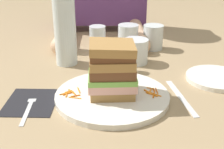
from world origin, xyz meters
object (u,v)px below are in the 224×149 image
at_px(main_plate, 112,96).
at_px(empty_tumbler_2, 153,37).
at_px(side_plate, 216,78).
at_px(sandwich, 112,70).
at_px(juice_glass, 136,52).
at_px(empty_tumbler_0, 67,41).
at_px(knife, 182,98).
at_px(empty_tumbler_1, 128,37).
at_px(water_bottle, 65,25).
at_px(napkin_dark, 31,102).
at_px(empty_tumbler_3, 98,38).
at_px(fork, 29,105).

bearing_deg(main_plate, empty_tumbler_2, 67.85).
bearing_deg(side_plate, sandwich, -160.56).
height_order(juice_glass, empty_tumbler_0, juice_glass).
bearing_deg(empty_tumbler_0, juice_glass, -27.14).
bearing_deg(knife, empty_tumbler_1, 106.24).
bearing_deg(juice_glass, water_bottle, -179.05).
relative_size(knife, empty_tumbler_2, 2.22).
bearing_deg(main_plate, knife, -1.19).
bearing_deg(empty_tumbler_0, napkin_dark, -96.75).
height_order(juice_glass, water_bottle, water_bottle).
bearing_deg(sandwich, empty_tumbler_3, 96.82).
height_order(sandwich, empty_tumbler_0, sandwich).
height_order(napkin_dark, empty_tumbler_1, empty_tumbler_1).
bearing_deg(knife, napkin_dark, -178.20).
bearing_deg(sandwich, empty_tumbler_0, 112.92).
distance_m(juice_glass, water_bottle, 0.25).
xyz_separation_m(empty_tumbler_3, side_plate, (0.35, -0.29, -0.04)).
distance_m(empty_tumbler_0, empty_tumbler_1, 0.22).
bearing_deg(knife, side_plate, 41.52).
bearing_deg(juice_glass, fork, -134.73).
distance_m(empty_tumbler_0, empty_tumbler_3, 0.11).
height_order(sandwich, fork, sandwich).
height_order(main_plate, empty_tumbler_1, empty_tumbler_1).
bearing_deg(water_bottle, empty_tumbler_2, 25.30).
distance_m(napkin_dark, side_plate, 0.53).
height_order(knife, empty_tumbler_2, empty_tumbler_2).
bearing_deg(empty_tumbler_3, side_plate, -39.18).
xyz_separation_m(water_bottle, empty_tumbler_0, (-0.01, 0.13, -0.09)).
bearing_deg(main_plate, empty_tumbler_1, 80.33).
bearing_deg(empty_tumbler_2, sandwich, -112.15).
bearing_deg(empty_tumbler_1, empty_tumbler_3, 175.56).
height_order(empty_tumbler_1, empty_tumbler_3, empty_tumbler_1).
xyz_separation_m(juice_glass, water_bottle, (-0.23, -0.00, 0.09)).
bearing_deg(empty_tumbler_1, water_bottle, -146.42).
bearing_deg(fork, water_bottle, 78.38).
relative_size(sandwich, empty_tumbler_3, 1.59).
distance_m(sandwich, empty_tumbler_0, 0.41).
xyz_separation_m(napkin_dark, knife, (0.38, 0.01, 0.00)).
height_order(juice_glass, empty_tumbler_1, empty_tumbler_1).
relative_size(water_bottle, empty_tumbler_0, 3.79).
bearing_deg(empty_tumbler_2, side_plate, -62.56).
bearing_deg(juice_glass, empty_tumbler_0, 152.86).
xyz_separation_m(water_bottle, empty_tumbler_2, (0.30, 0.14, -0.09)).
height_order(main_plate, knife, main_plate).
distance_m(knife, water_bottle, 0.43).
height_order(sandwich, side_plate, sandwich).
relative_size(main_plate, empty_tumbler_1, 3.14).
distance_m(knife, empty_tumbler_2, 0.40).
bearing_deg(main_plate, napkin_dark, -175.56).
height_order(fork, juice_glass, juice_glass).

